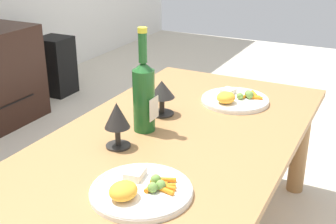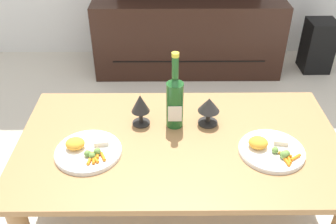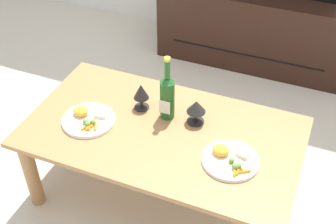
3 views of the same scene
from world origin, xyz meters
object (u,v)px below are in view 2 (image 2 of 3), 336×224
(tv_stand, at_px, (188,34))
(dinner_plate_left, at_px, (87,150))
(goblet_left, at_px, (140,105))
(dinner_plate_right, at_px, (271,149))
(dining_table, at_px, (179,154))
(wine_bottle, at_px, (175,100))
(floor_speaker, at_px, (318,46))
(goblet_right, at_px, (209,106))

(tv_stand, distance_m, dinner_plate_left, 1.61)
(goblet_left, relative_size, dinner_plate_right, 0.56)
(dining_table, height_order, goblet_left, goblet_left)
(tv_stand, xyz_separation_m, wine_bottle, (-0.13, -1.35, 0.30))
(floor_speaker, xyz_separation_m, dinner_plate_left, (-1.43, -1.49, 0.27))
(tv_stand, bearing_deg, goblet_right, -89.50)
(tv_stand, relative_size, dinner_plate_left, 5.28)
(wine_bottle, xyz_separation_m, goblet_right, (0.14, 0.01, -0.04))
(goblet_right, bearing_deg, floor_speaker, 53.74)
(floor_speaker, relative_size, wine_bottle, 1.16)
(floor_speaker, distance_m, dinner_plate_right, 1.68)
(dining_table, height_order, dinner_plate_left, dinner_plate_left)
(goblet_right, xyz_separation_m, dinner_plate_left, (-0.48, -0.19, -0.07))
(goblet_right, xyz_separation_m, dinner_plate_right, (0.22, -0.19, -0.07))
(dining_table, bearing_deg, goblet_left, 143.77)
(dinner_plate_left, relative_size, dinner_plate_right, 1.01)
(goblet_left, bearing_deg, wine_bottle, -4.17)
(wine_bottle, bearing_deg, dining_table, -80.74)
(wine_bottle, xyz_separation_m, dinner_plate_left, (-0.34, -0.18, -0.11))
(dining_table, distance_m, floor_speaker, 1.79)
(dinner_plate_right, bearing_deg, dining_table, 168.05)
(tv_stand, distance_m, floor_speaker, 0.97)
(dining_table, relative_size, floor_speaker, 3.33)
(tv_stand, bearing_deg, wine_bottle, -95.46)
(tv_stand, xyz_separation_m, floor_speaker, (0.97, -0.04, -0.08))
(wine_bottle, bearing_deg, dinner_plate_left, -151.99)
(floor_speaker, relative_size, dinner_plate_left, 1.52)
(dining_table, xyz_separation_m, goblet_right, (0.12, 0.12, 0.16))
(goblet_right, distance_m, dinner_plate_left, 0.52)
(goblet_left, xyz_separation_m, dinner_plate_left, (-0.19, -0.19, -0.08))
(goblet_left, relative_size, dinner_plate_left, 0.55)
(goblet_left, height_order, dinner_plate_left, goblet_left)
(dining_table, distance_m, dinner_plate_left, 0.37)
(dining_table, xyz_separation_m, goblet_left, (-0.16, 0.12, 0.16))
(floor_speaker, distance_m, dinner_plate_left, 2.09)
(tv_stand, bearing_deg, dinner_plate_right, -81.29)
(wine_bottle, distance_m, goblet_left, 0.14)
(dining_table, height_order, tv_stand, tv_stand)
(floor_speaker, distance_m, goblet_left, 1.83)
(wine_bottle, distance_m, dinner_plate_right, 0.42)
(dinner_plate_right, bearing_deg, goblet_right, 139.70)
(wine_bottle, relative_size, dinner_plate_left, 1.31)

